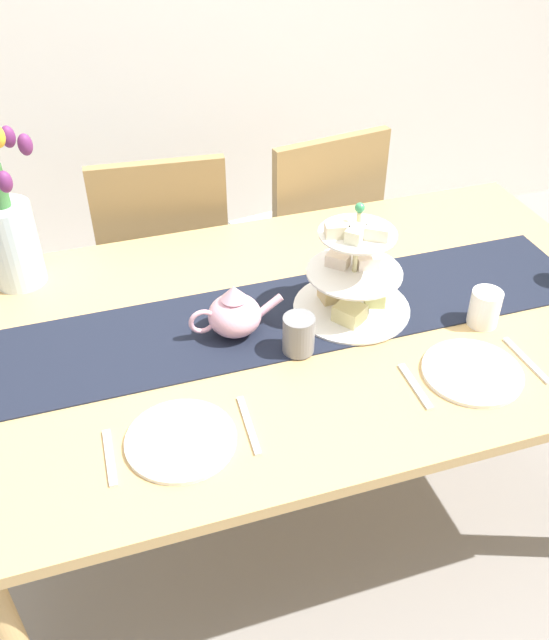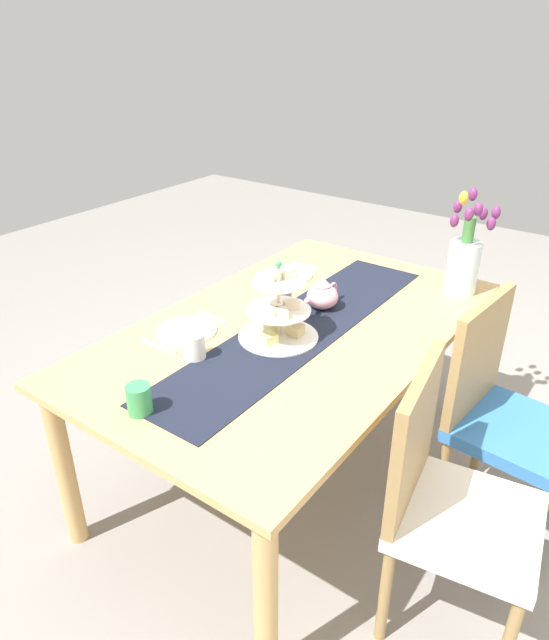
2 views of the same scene
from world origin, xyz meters
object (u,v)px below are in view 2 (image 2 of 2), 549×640
at_px(knife_left, 269,285).
at_px(dinner_plate_right, 186,331).
at_px(dinner_plate_left, 288,275).
at_px(mug_orange, 139,399).
at_px(fork_right, 212,317).
at_px(chair_left, 501,409).
at_px(fork_left, 305,265).
at_px(teapot, 323,295).
at_px(mug_white_text, 195,346).
at_px(chair_right, 446,496).
at_px(mug_grey, 282,301).
at_px(tulip_vase, 464,259).
at_px(knife_right, 159,347).
at_px(dining_table, 295,345).
at_px(tiered_cake_stand, 278,315).

bearing_deg(knife_left, dinner_plate_right, 0.00).
height_order(dinner_plate_left, knife_left, dinner_plate_left).
bearing_deg(mug_orange, fork_right, -157.83).
distance_m(chair_left, fork_left, 1.12).
distance_m(teapot, fork_right, 0.46).
xyz_separation_m(fork_right, mug_white_text, (0.27, 0.16, 0.04)).
bearing_deg(mug_orange, chair_right, 118.44).
xyz_separation_m(teapot, mug_grey, (0.13, -0.11, -0.01)).
xyz_separation_m(chair_right, tulip_vase, (-0.98, -0.35, 0.38)).
height_order(chair_left, knife_right, chair_left).
xyz_separation_m(teapot, fork_right, (0.33, -0.31, -0.06)).
height_order(fork_left, mug_grey, mug_grey).
height_order(dining_table, tiered_cake_stand, tiered_cake_stand).
distance_m(chair_right, dinner_plate_left, 1.29).
relative_size(dinner_plate_left, knife_right, 1.35).
distance_m(tulip_vase, mug_white_text, 1.23).
distance_m(teapot, fork_left, 0.47).
relative_size(teapot, dinner_plate_right, 1.04).
bearing_deg(dinner_plate_right, tulip_vase, 143.84).
bearing_deg(mug_grey, dining_table, 58.24).
distance_m(teapot, mug_white_text, 0.62).
bearing_deg(mug_orange, teapot, 175.79).
relative_size(chair_left, fork_right, 6.07).
distance_m(dining_table, tulip_vase, 0.83).
height_order(chair_left, tulip_vase, tulip_vase).
xyz_separation_m(knife_left, dinner_plate_right, (0.53, 0.00, 0.00)).
distance_m(mug_white_text, mug_orange, 0.34).
distance_m(chair_right, dinner_plate_right, 1.09).
height_order(fork_left, dinner_plate_right, dinner_plate_right).
bearing_deg(knife_right, chair_right, 97.34).
distance_m(dining_table, knife_right, 0.54).
height_order(dining_table, knife_right, knife_right).
relative_size(teapot, dinner_plate_left, 1.04).
xyz_separation_m(dinner_plate_left, mug_grey, (0.33, 0.20, 0.05)).
bearing_deg(mug_grey, fork_right, -43.67).
distance_m(chair_right, mug_orange, 0.97).
xyz_separation_m(fork_left, mug_orange, (1.28, 0.24, 0.04)).
bearing_deg(dinner_plate_left, dining_table, 38.27).
bearing_deg(fork_left, mug_grey, 22.91).
relative_size(tiered_cake_stand, tulip_vase, 0.68).
bearing_deg(knife_left, fork_right, 0.00).
relative_size(tiered_cake_stand, dinner_plate_right, 1.32).
relative_size(dining_table, teapot, 7.34).
relative_size(tiered_cake_stand, fork_left, 2.03).
bearing_deg(fork_left, dining_table, 30.00).
bearing_deg(knife_left, teapot, 80.03).
distance_m(chair_right, fork_right, 1.10).
height_order(knife_left, mug_orange, mug_orange).
bearing_deg(mug_white_text, dinner_plate_right, -127.30).
distance_m(teapot, mug_orange, 0.93).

